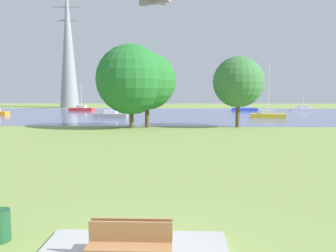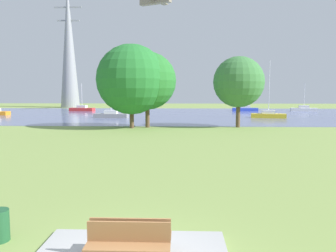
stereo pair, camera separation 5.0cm
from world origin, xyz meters
name	(u,v)px [view 2 (the right image)]	position (x,y,z in m)	size (l,w,h in m)	color
ground_plane	(168,136)	(0.00, 22.00, 0.00)	(160.00, 160.00, 0.00)	#7F994C
bench_facing_water	(131,238)	(0.00, 0.27, 0.47)	(1.80, 0.48, 0.89)	tan
bench_facing_inland	(128,249)	(0.00, -0.27, 0.47)	(1.80, 0.48, 0.89)	tan
water_surface	(175,114)	(0.00, 50.00, 0.01)	(140.00, 40.00, 0.02)	slate
sailboat_gray	(111,115)	(-8.89, 41.88, 0.45)	(4.87, 1.76, 5.74)	gray
sailboat_red	(82,109)	(-17.97, 59.00, 0.44)	(4.99, 2.31, 5.26)	red
sailboat_white	(304,109)	(24.44, 59.94, 0.45)	(4.99, 2.30, 5.32)	white
sailboat_yellow	(268,115)	(13.48, 42.61, 0.48)	(4.99, 2.32, 8.05)	yellow
sailboat_blue	(245,109)	(13.35, 60.05, 0.45)	(4.91, 1.91, 6.25)	blue
tree_east_far	(131,79)	(-3.98, 28.36, 4.99)	(7.16, 7.16, 8.57)	brown
tree_mid_shore	(147,81)	(-2.43, 29.09, 4.86)	(6.01, 6.01, 7.87)	brown
tree_east_near	(239,82)	(7.09, 29.59, 4.75)	(5.32, 5.32, 7.42)	brown
electricity_pylon	(69,45)	(-25.15, 74.36, 14.45)	(6.40, 4.40, 28.88)	gray
light_aircraft	(155,1)	(-3.93, 60.66, 20.89)	(6.24, 8.04, 2.10)	gray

